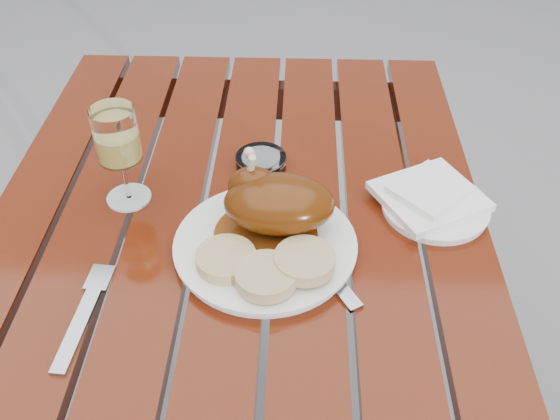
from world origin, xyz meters
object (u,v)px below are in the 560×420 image
object	(u,v)px
dinner_plate	(265,246)
ashtray	(261,161)
side_plate	(435,207)
wine_glass	(121,157)
table	(243,379)

from	to	relation	value
dinner_plate	ashtray	distance (m)	0.21
dinner_plate	side_plate	distance (m)	0.29
side_plate	ashtray	xyz separation A→B (m)	(-0.29, 0.11, 0.00)
wine_glass	dinner_plate	bearing A→B (deg)	-26.20
wine_glass	side_plate	size ratio (longest dim) A/B	0.98
table	dinner_plate	size ratio (longest dim) A/B	4.34
table	side_plate	world-z (taller)	side_plate
ashtray	dinner_plate	bearing A→B (deg)	-84.85
side_plate	wine_glass	bearing A→B (deg)	178.71
table	wine_glass	size ratio (longest dim) A/B	6.97
dinner_plate	side_plate	size ratio (longest dim) A/B	1.58
wine_glass	ashtray	size ratio (longest dim) A/B	1.93
table	ashtray	size ratio (longest dim) A/B	13.44
wine_glass	side_plate	world-z (taller)	wine_glass
dinner_plate	side_plate	world-z (taller)	dinner_plate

